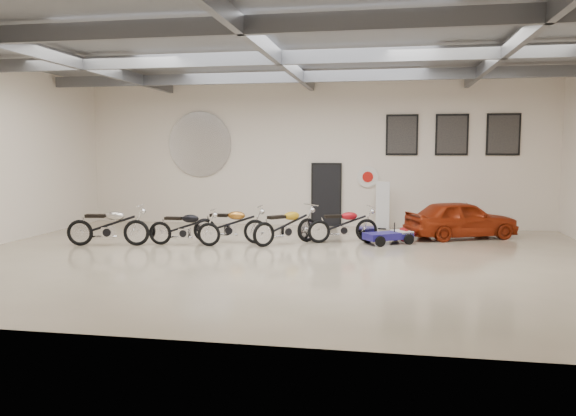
% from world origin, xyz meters
% --- Properties ---
extents(floor, '(16.00, 12.00, 0.01)m').
position_xyz_m(floor, '(0.00, 0.00, 0.00)').
color(floor, '#C0AD93').
rests_on(floor, ground).
extents(ceiling, '(16.00, 12.00, 0.01)m').
position_xyz_m(ceiling, '(0.00, 0.00, 5.00)').
color(ceiling, slate).
rests_on(ceiling, back_wall).
extents(back_wall, '(16.00, 0.02, 5.00)m').
position_xyz_m(back_wall, '(0.00, 6.00, 2.50)').
color(back_wall, white).
rests_on(back_wall, floor).
extents(ceiling_beams, '(15.80, 11.80, 0.32)m').
position_xyz_m(ceiling_beams, '(0.00, 0.00, 4.75)').
color(ceiling_beams, '#595B61').
rests_on(ceiling_beams, ceiling).
extents(door, '(0.92, 0.08, 2.10)m').
position_xyz_m(door, '(0.50, 5.95, 1.05)').
color(door, black).
rests_on(door, back_wall).
extents(logo_plaque, '(2.30, 0.06, 1.16)m').
position_xyz_m(logo_plaque, '(-4.00, 5.95, 2.80)').
color(logo_plaque, silver).
rests_on(logo_plaque, back_wall).
extents(poster_left, '(1.05, 0.08, 1.35)m').
position_xyz_m(poster_left, '(3.00, 5.96, 3.10)').
color(poster_left, black).
rests_on(poster_left, back_wall).
extents(poster_mid, '(1.05, 0.08, 1.35)m').
position_xyz_m(poster_mid, '(4.60, 5.96, 3.10)').
color(poster_mid, black).
rests_on(poster_mid, back_wall).
extents(poster_right, '(1.05, 0.08, 1.35)m').
position_xyz_m(poster_right, '(6.20, 5.96, 3.10)').
color(poster_right, black).
rests_on(poster_right, back_wall).
extents(oil_sign, '(0.72, 0.10, 0.72)m').
position_xyz_m(oil_sign, '(1.90, 5.95, 1.70)').
color(oil_sign, white).
rests_on(oil_sign, back_wall).
extents(banner_stand, '(0.48, 0.27, 1.67)m').
position_xyz_m(banner_stand, '(2.42, 5.50, 0.83)').
color(banner_stand, white).
rests_on(banner_stand, floor).
extents(motorcycle_silver, '(2.29, 1.05, 1.15)m').
position_xyz_m(motorcycle_silver, '(-4.94, 0.93, 0.57)').
color(motorcycle_silver, silver).
rests_on(motorcycle_silver, floor).
extents(motorcycle_black, '(2.00, 0.63, 1.04)m').
position_xyz_m(motorcycle_black, '(-2.91, 1.33, 0.52)').
color(motorcycle_black, silver).
rests_on(motorcycle_black, floor).
extents(motorcycle_gold, '(2.10, 0.65, 1.09)m').
position_xyz_m(motorcycle_gold, '(-1.78, 1.94, 0.55)').
color(motorcycle_gold, silver).
rests_on(motorcycle_gold, floor).
extents(motorcycle_yellow, '(1.94, 1.96, 1.09)m').
position_xyz_m(motorcycle_yellow, '(-0.19, 1.98, 0.55)').
color(motorcycle_yellow, silver).
rests_on(motorcycle_yellow, floor).
extents(motorcycle_red, '(2.09, 1.31, 1.04)m').
position_xyz_m(motorcycle_red, '(1.33, 2.63, 0.52)').
color(motorcycle_red, silver).
rests_on(motorcycle_red, floor).
extents(go_kart, '(1.79, 1.54, 0.60)m').
position_xyz_m(go_kart, '(2.71, 2.65, 0.30)').
color(go_kart, navy).
rests_on(go_kart, floor).
extents(vintage_car, '(2.54, 3.57, 1.13)m').
position_xyz_m(vintage_car, '(4.73, 4.00, 0.56)').
color(vintage_car, '#98280D').
rests_on(vintage_car, floor).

